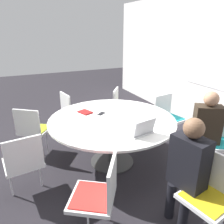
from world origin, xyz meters
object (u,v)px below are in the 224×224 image
object	(u,v)px
chair_7	(99,192)
person_1	(207,126)
chair_0	(211,191)
chair_5	(33,128)
chair_6	(24,160)
chair_1	(221,137)
laptop	(141,130)
cell_phone	(101,114)
spiral_notebook	(85,112)
person_0	(188,165)
chair_4	(72,110)
chair_2	(167,114)
chair_3	(122,106)
handbag	(105,117)

from	to	relation	value
chair_7	person_1	xyz separation A→B (m)	(-0.39, 1.77, 0.20)
chair_7	chair_0	bearing A→B (deg)	-80.24
chair_5	chair_6	world-z (taller)	same
chair_1	laptop	size ratio (longest dim) A/B	2.35
person_1	cell_phone	distance (m)	1.54
spiral_notebook	person_0	bearing A→B (deg)	16.81
chair_6	chair_4	bearing A→B (deg)	49.53
chair_5	person_0	xyz separation A→B (m)	(2.03, 1.29, 0.20)
chair_1	chair_7	xyz separation A→B (m)	(0.33, -2.02, 0.00)
chair_2	cell_phone	xyz separation A→B (m)	(0.04, -1.32, 0.25)
chair_4	chair_6	world-z (taller)	same
chair_2	chair_5	bearing A→B (deg)	-20.14
chair_3	person_0	xyz separation A→B (m)	(2.39, -0.48, 0.20)
chair_0	chair_4	world-z (taller)	same
chair_0	person_0	world-z (taller)	person_0
chair_5	laptop	xyz separation A→B (m)	(1.33, 1.18, 0.30)
laptop	chair_5	bearing A→B (deg)	-58.93
chair_5	chair_6	bearing A→B (deg)	-65.27
laptop	chair_3	bearing A→B (deg)	-119.86
chair_7	chair_4	bearing A→B (deg)	24.48
person_1	spiral_notebook	distance (m)	1.80
chair_4	laptop	size ratio (longest dim) A/B	2.35
chair_1	chair_6	world-z (taller)	same
chair_0	chair_4	distance (m)	2.86
chair_2	laptop	world-z (taller)	laptop
chair_7	laptop	world-z (taller)	laptop
chair_1	chair_2	size ratio (longest dim) A/B	1.00
spiral_notebook	cell_phone	distance (m)	0.26
handbag	chair_6	bearing A→B (deg)	-46.50
chair_2	chair_4	size ratio (longest dim) A/B	1.00
chair_3	chair_4	xyz separation A→B (m)	(-0.18, -0.99, 0.00)
chair_6	chair_1	bearing A→B (deg)	-18.71
chair_2	person_0	distance (m)	1.91
laptop	spiral_notebook	distance (m)	1.08
chair_1	cell_phone	world-z (taller)	chair_1
chair_6	spiral_notebook	bearing A→B (deg)	24.97
chair_5	chair_7	bearing A→B (deg)	-40.22
chair_4	handbag	size ratio (longest dim) A/B	2.34
chair_7	spiral_notebook	world-z (taller)	chair_7
person_0	handbag	distance (m)	2.82
chair_4	chair_5	xyz separation A→B (m)	(0.54, -0.78, 0.00)
chair_3	person_0	size ratio (longest dim) A/B	0.71
chair_5	chair_3	bearing A→B (deg)	48.09
spiral_notebook	handbag	distance (m)	1.43
chair_4	person_0	xyz separation A→B (m)	(2.57, 0.51, 0.20)
chair_7	cell_phone	size ratio (longest dim) A/B	5.46
cell_phone	chair_2	bearing A→B (deg)	91.92
chair_4	chair_0	bearing A→B (deg)	3.17
chair_5	spiral_notebook	world-z (taller)	chair_5
chair_3	chair_7	distance (m)	2.56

